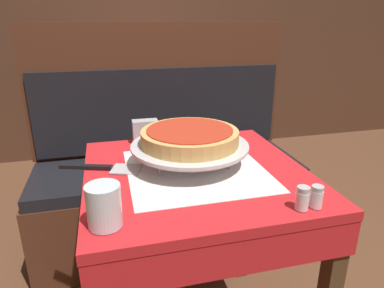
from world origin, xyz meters
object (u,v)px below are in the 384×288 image
Objects in this scene: booth_bench at (168,184)px; pepper_shaker at (317,197)px; dining_table_rear at (151,97)px; pizza_pan_stand at (190,147)px; pizza_server at (102,168)px; dining_table_front at (196,197)px; salt_shaker at (302,198)px; deep_dish_pizza at (190,137)px; condiment_caddy at (154,77)px; napkin_holder at (145,131)px; water_glass_near at (104,206)px.

pepper_shaker is (0.21, -1.03, 0.44)m from booth_bench.
dining_table_rear is 1.67m from pizza_pan_stand.
pizza_server is at bearing 173.91° from pizza_pan_stand.
booth_bench reaches higher than dining_table_front.
pizza_pan_stand reaches higher than pepper_shaker.
salt_shaker is at bearing -86.64° from dining_table_rear.
pizza_pan_stand is 1.22× the size of deep_dish_pizza.
dining_table_front is at bearing 123.25° from salt_shaker.
condiment_caddy is at bearing 75.68° from pizza_server.
condiment_caddy is (0.12, 1.65, -0.06)m from deep_dish_pizza.
dining_table_front is 0.53× the size of booth_bench.
booth_bench is 0.83m from pizza_server.
pizza_pan_stand is at bearing -94.26° from condiment_caddy.
booth_bench reaches higher than deep_dish_pizza.
salt_shaker is 1.05× the size of pepper_shaker.
napkin_holder is (-0.16, -0.41, 0.46)m from booth_bench.
water_glass_near is at bearing -132.64° from pizza_pan_stand.
deep_dish_pizza is at bearing 120.45° from salt_shaker.
water_glass_near is at bearing -132.64° from deep_dish_pizza.
dining_table_front is 0.39m from salt_shaker.
water_glass_near is (-0.38, -1.96, 0.18)m from dining_table_rear.
napkin_holder reaches higher than dining_table_rear.
deep_dish_pizza reaches higher than napkin_holder.
salt_shaker is at bearing -56.75° from dining_table_front.
pizza_server is (-0.33, -0.64, 0.42)m from booth_bench.
pizza_pan_stand is at bearing 99.53° from dining_table_front.
water_glass_near reaches higher than pepper_shaker.
booth_bench is 0.82m from pizza_pan_stand.
condiment_caddy is at bearing -11.68° from dining_table_rear.
pizza_server is at bearing 142.14° from salt_shaker.
condiment_caddy reaches higher than pizza_server.
salt_shaker is at bearing -87.50° from condiment_caddy.
napkin_holder is at bearing 114.21° from deep_dish_pizza.
deep_dish_pizza is 0.44m from pepper_shaker.
deep_dish_pizza is (-0.01, 0.05, 0.20)m from dining_table_front.
condiment_caddy is (0.41, 1.95, -0.02)m from water_glass_near.
pepper_shaker is (0.54, -0.05, -0.02)m from water_glass_near.
water_glass_near is 0.59m from napkin_holder.
pizza_pan_stand is at bearing 120.45° from salt_shaker.
deep_dish_pizza is 5.32× the size of pepper_shaker.
dining_table_front is 1.70m from dining_table_rear.
dining_table_front is 0.17m from pizza_pan_stand.
pepper_shaker is (0.04, 0.00, -0.00)m from salt_shaker.
water_glass_near is (-0.29, -0.26, 0.15)m from dining_table_front.
deep_dish_pizza is at bearing -65.79° from napkin_holder.
water_glass_near is (-0.28, -0.31, -0.01)m from pizza_pan_stand.
dining_table_rear is at bearing 79.12° from water_glass_near.
booth_bench is 1.13m from salt_shaker.
pizza_pan_stand is 0.30m from pizza_server.
napkin_holder is at bearing -98.60° from dining_table_rear.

